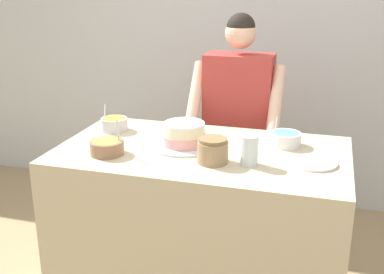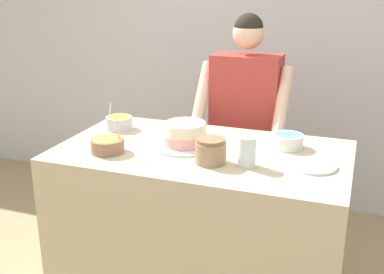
% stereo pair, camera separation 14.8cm
% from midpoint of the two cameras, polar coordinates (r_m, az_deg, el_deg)
% --- Properties ---
extents(wall_back, '(10.00, 0.05, 2.60)m').
position_cam_midpoint_polar(wall_back, '(3.81, 6.23, 11.21)').
color(wall_back, silver).
rests_on(wall_back, ground_plane).
extents(counter, '(1.46, 0.82, 0.95)m').
position_cam_midpoint_polar(counter, '(2.63, -0.53, -11.24)').
color(counter, '#C6B793').
rests_on(counter, ground_plane).
extents(person_baker, '(0.57, 0.46, 1.57)m').
position_cam_midpoint_polar(person_baker, '(3.06, 4.07, 2.42)').
color(person_baker, '#2D2D38').
rests_on(person_baker, ground_plane).
extents(cake, '(0.35, 0.35, 0.13)m').
position_cam_midpoint_polar(cake, '(2.46, -2.64, 0.12)').
color(cake, silver).
rests_on(cake, counter).
extents(frosting_bowl_orange, '(0.15, 0.15, 0.14)m').
position_cam_midpoint_polar(frosting_bowl_orange, '(2.76, -10.73, 1.55)').
color(frosting_bowl_orange, silver).
rests_on(frosting_bowl_orange, counter).
extents(frosting_bowl_blue, '(0.16, 0.16, 0.14)m').
position_cam_midpoint_polar(frosting_bowl_blue, '(2.51, 9.37, -0.18)').
color(frosting_bowl_blue, white).
rests_on(frosting_bowl_blue, counter).
extents(frosting_bowl_olive, '(0.17, 0.17, 0.19)m').
position_cam_midpoint_polar(frosting_bowl_olive, '(2.41, -11.79, -1.16)').
color(frosting_bowl_olive, '#936B4C').
rests_on(frosting_bowl_olive, counter).
extents(drinking_glass, '(0.08, 0.08, 0.14)m').
position_cam_midpoint_polar(drinking_glass, '(2.22, 4.93, -1.61)').
color(drinking_glass, silver).
rests_on(drinking_glass, counter).
extents(ceramic_plate, '(0.21, 0.21, 0.01)m').
position_cam_midpoint_polar(ceramic_plate, '(2.29, 12.47, -3.04)').
color(ceramic_plate, silver).
rests_on(ceramic_plate, counter).
extents(stoneware_jar, '(0.14, 0.14, 0.12)m').
position_cam_midpoint_polar(stoneware_jar, '(2.24, 0.59, -1.65)').
color(stoneware_jar, '#9E7F5B').
rests_on(stoneware_jar, counter).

